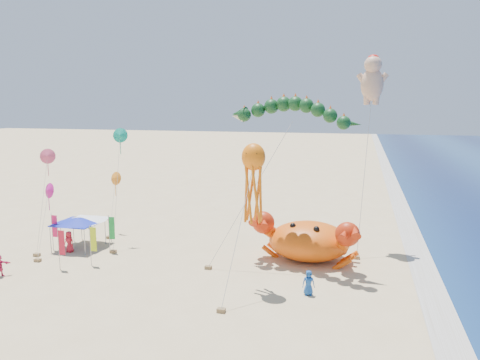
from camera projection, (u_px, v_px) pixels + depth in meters
The scene contains 11 objects.
ground at pixel (259, 271), 35.11m from camera, with size 320.00×320.00×0.00m, color #D1B784.
foam_strip at pixel (430, 286), 32.14m from camera, with size 320.00×320.00×0.00m, color silver.
crab_inflatable at pixel (309, 240), 37.18m from camera, with size 8.74×6.80×3.83m.
dragon_kite at pixel (291, 116), 34.82m from camera, with size 10.81×4.86×12.59m.
cherub_kite at pixel (372, 79), 39.21m from camera, with size 1.88×5.23×16.42m.
octopus_kite at pixel (253, 177), 30.93m from camera, with size 1.97×5.38×9.84m.
canopy_blue at pixel (78, 220), 40.22m from camera, with size 3.83×3.83×2.71m.
canopy_white at pixel (86, 218), 40.96m from camera, with size 3.59×3.59×2.71m.
feather_flags at pixel (80, 235), 37.42m from camera, with size 5.85×4.72×3.20m.
beachgoers at pixel (92, 247), 38.03m from camera, with size 23.06×13.11×1.81m.
small_kites at pixel (83, 174), 41.02m from camera, with size 6.56×10.10×10.29m.
Camera 1 is at (6.99, -32.80, 12.50)m, focal length 35.00 mm.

